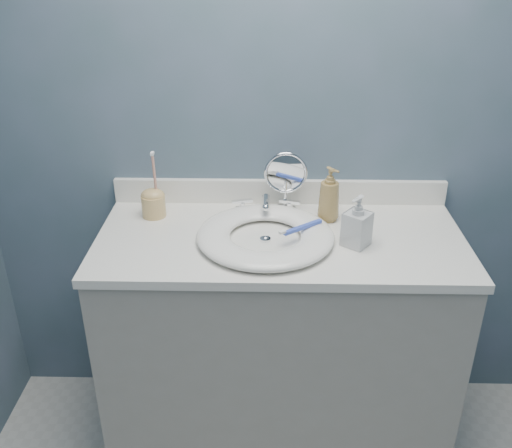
{
  "coord_description": "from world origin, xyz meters",
  "views": [
    {
      "loc": [
        -0.04,
        -0.69,
        1.78
      ],
      "look_at": [
        -0.08,
        0.94,
        0.94
      ],
      "focal_mm": 40.0,
      "sensor_mm": 36.0,
      "label": 1
    }
  ],
  "objects_px": {
    "makeup_mirror": "(286,180)",
    "soap_bottle_clear": "(357,221)",
    "toothbrush_holder": "(153,202)",
    "soap_bottle_amber": "(329,194)"
  },
  "relations": [
    {
      "from": "soap_bottle_clear",
      "to": "toothbrush_holder",
      "type": "bearing_deg",
      "value": -158.01
    },
    {
      "from": "toothbrush_holder",
      "to": "soap_bottle_clear",
      "type": "bearing_deg",
      "value": -15.82
    },
    {
      "from": "toothbrush_holder",
      "to": "makeup_mirror",
      "type": "bearing_deg",
      "value": 5.74
    },
    {
      "from": "soap_bottle_amber",
      "to": "toothbrush_holder",
      "type": "height_order",
      "value": "toothbrush_holder"
    },
    {
      "from": "makeup_mirror",
      "to": "soap_bottle_amber",
      "type": "relative_size",
      "value": 1.17
    },
    {
      "from": "soap_bottle_clear",
      "to": "toothbrush_holder",
      "type": "height_order",
      "value": "toothbrush_holder"
    },
    {
      "from": "makeup_mirror",
      "to": "soap_bottle_amber",
      "type": "bearing_deg",
      "value": -24.73
    },
    {
      "from": "soap_bottle_amber",
      "to": "soap_bottle_clear",
      "type": "bearing_deg",
      "value": -105.72
    },
    {
      "from": "makeup_mirror",
      "to": "soap_bottle_clear",
      "type": "bearing_deg",
      "value": -49.36
    },
    {
      "from": "makeup_mirror",
      "to": "soap_bottle_clear",
      "type": "distance_m",
      "value": 0.33
    }
  ]
}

